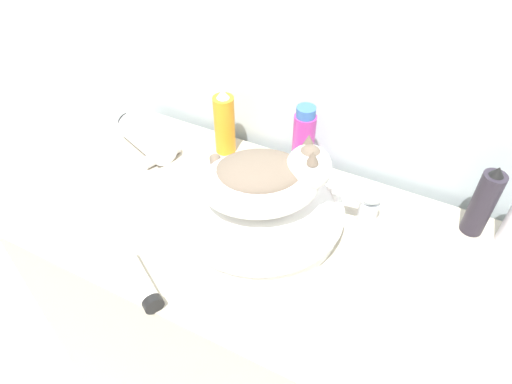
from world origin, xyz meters
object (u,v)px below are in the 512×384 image
(hairspray_can_black, at_px, (483,203))
(hair_dryer, at_px, (148,139))
(cat, at_px, (265,179))
(shampoo_bottle_tall, at_px, (303,144))
(faucet, at_px, (364,200))
(spray_bottle_trigger, at_px, (224,124))
(soap_bar, at_px, (359,283))
(cream_tube, at_px, (141,282))

(hairspray_can_black, height_order, hair_dryer, hairspray_can_black)
(cat, relative_size, shampoo_bottle_tall, 1.64)
(shampoo_bottle_tall, bearing_deg, cat, -93.05)
(faucet, distance_m, hair_dryer, 0.61)
(spray_bottle_trigger, bearing_deg, hair_dryer, -153.19)
(hairspray_can_black, bearing_deg, spray_bottle_trigger, 180.00)
(spray_bottle_trigger, height_order, soap_bar, spray_bottle_trigger)
(spray_bottle_trigger, height_order, hair_dryer, spray_bottle_trigger)
(hairspray_can_black, height_order, soap_bar, hairspray_can_black)
(shampoo_bottle_tall, xyz_separation_m, cream_tube, (-0.15, -0.47, -0.08))
(shampoo_bottle_tall, bearing_deg, spray_bottle_trigger, 180.00)
(cat, distance_m, faucet, 0.23)
(cream_tube, bearing_deg, soap_bar, 27.19)
(spray_bottle_trigger, distance_m, hair_dryer, 0.22)
(faucet, bearing_deg, cream_tube, 22.94)
(faucet, height_order, hairspray_can_black, hairspray_can_black)
(hairspray_can_black, relative_size, hair_dryer, 0.90)
(cat, bearing_deg, shampoo_bottle_tall, 56.10)
(cream_tube, distance_m, soap_bar, 0.45)
(cat, relative_size, cream_tube, 2.29)
(faucet, distance_m, hairspray_can_black, 0.26)
(faucet, relative_size, soap_bar, 2.53)
(faucet, bearing_deg, spray_bottle_trigger, -38.26)
(soap_bar, bearing_deg, hairspray_can_black, 56.09)
(hairspray_can_black, bearing_deg, shampoo_bottle_tall, 180.00)
(cat, height_order, hairspray_can_black, cat)
(cat, height_order, faucet, cat)
(cream_tube, bearing_deg, cat, 63.35)
(spray_bottle_trigger, bearing_deg, faucet, -14.10)
(cream_tube, bearing_deg, faucet, 47.10)
(faucet, distance_m, soap_bar, 0.19)
(hairspray_can_black, distance_m, spray_bottle_trigger, 0.65)
(shampoo_bottle_tall, bearing_deg, hairspray_can_black, 0.00)
(hairspray_can_black, distance_m, hair_dryer, 0.85)
(faucet, bearing_deg, hairspray_can_black, 179.90)
(shampoo_bottle_tall, distance_m, hair_dryer, 0.43)
(hairspray_can_black, xyz_separation_m, cream_tube, (-0.58, -0.47, -0.07))
(faucet, bearing_deg, hair_dryer, -24.96)
(spray_bottle_trigger, bearing_deg, shampoo_bottle_tall, 0.00)
(cream_tube, relative_size, hair_dryer, 0.70)
(faucet, relative_size, spray_bottle_trigger, 0.84)
(cream_tube, relative_size, soap_bar, 2.32)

